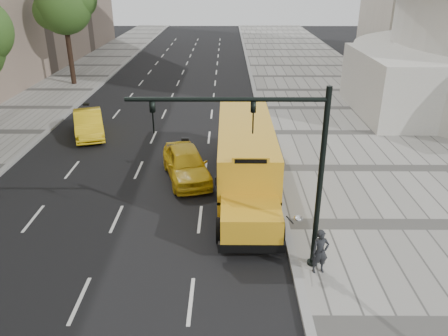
{
  "coord_description": "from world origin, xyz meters",
  "views": [
    {
      "loc": [
        3.61,
        -20.8,
        9.37
      ],
      "look_at": [
        3.5,
        -4.0,
        1.9
      ],
      "focal_mm": 35.0,
      "sensor_mm": 36.0,
      "label": 1
    }
  ],
  "objects_px": {
    "tree_c": "(64,6)",
    "taxi_far": "(89,124)",
    "pedestrian": "(320,252)",
    "traffic_signal": "(277,159)",
    "taxi_near": "(186,164)",
    "school_bus": "(246,152)"
  },
  "relations": [
    {
      "from": "tree_c",
      "to": "taxi_far",
      "type": "relative_size",
      "value": 1.93
    },
    {
      "from": "pedestrian",
      "to": "traffic_signal",
      "type": "xyz_separation_m",
      "value": [
        -1.54,
        0.43,
        3.15
      ]
    },
    {
      "from": "taxi_near",
      "to": "pedestrian",
      "type": "xyz_separation_m",
      "value": [
        5.13,
        -7.67,
        0.14
      ]
    },
    {
      "from": "school_bus",
      "to": "taxi_far",
      "type": "height_order",
      "value": "school_bus"
    },
    {
      "from": "taxi_near",
      "to": "taxi_far",
      "type": "relative_size",
      "value": 0.99
    },
    {
      "from": "school_bus",
      "to": "taxi_far",
      "type": "relative_size",
      "value": 2.41
    },
    {
      "from": "tree_c",
      "to": "pedestrian",
      "type": "relative_size",
      "value": 5.79
    },
    {
      "from": "tree_c",
      "to": "school_bus",
      "type": "relative_size",
      "value": 0.8
    },
    {
      "from": "taxi_near",
      "to": "pedestrian",
      "type": "height_order",
      "value": "pedestrian"
    },
    {
      "from": "school_bus",
      "to": "taxi_near",
      "type": "distance_m",
      "value": 3.15
    },
    {
      "from": "taxi_far",
      "to": "traffic_signal",
      "type": "relative_size",
      "value": 0.75
    },
    {
      "from": "taxi_far",
      "to": "pedestrian",
      "type": "bearing_deg",
      "value": -68.25
    },
    {
      "from": "traffic_signal",
      "to": "school_bus",
      "type": "bearing_deg",
      "value": 96.11
    },
    {
      "from": "tree_c",
      "to": "school_bus",
      "type": "bearing_deg",
      "value": -54.44
    },
    {
      "from": "school_bus",
      "to": "pedestrian",
      "type": "height_order",
      "value": "school_bus"
    },
    {
      "from": "traffic_signal",
      "to": "taxi_far",
      "type": "bearing_deg",
      "value": 127.17
    },
    {
      "from": "taxi_far",
      "to": "traffic_signal",
      "type": "distance_m",
      "value": 17.32
    },
    {
      "from": "school_bus",
      "to": "taxi_far",
      "type": "xyz_separation_m",
      "value": [
        -9.58,
        7.08,
        -0.98
      ]
    },
    {
      "from": "taxi_far",
      "to": "school_bus",
      "type": "bearing_deg",
      "value": -54.94
    },
    {
      "from": "taxi_far",
      "to": "traffic_signal",
      "type": "bearing_deg",
      "value": -71.29
    },
    {
      "from": "traffic_signal",
      "to": "pedestrian",
      "type": "bearing_deg",
      "value": -15.48
    },
    {
      "from": "taxi_near",
      "to": "pedestrian",
      "type": "relative_size",
      "value": 2.97
    }
  ]
}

